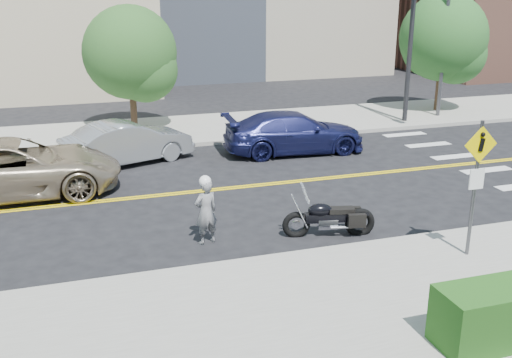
{
  "coord_description": "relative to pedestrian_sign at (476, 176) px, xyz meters",
  "views": [
    {
      "loc": [
        -3.87,
        -16.34,
        5.83
      ],
      "look_at": [
        0.41,
        -2.89,
        1.2
      ],
      "focal_mm": 42.0,
      "sensor_mm": 36.0,
      "label": 1
    }
  ],
  "objects": [
    {
      "name": "ground_plane",
      "position": [
        -4.2,
        6.31,
        -1.96
      ],
      "size": [
        120.0,
        120.0,
        0.0
      ],
      "primitive_type": "plane",
      "color": "black",
      "rests_on": "ground"
    },
    {
      "name": "sidewalk_near",
      "position": [
        -4.2,
        -1.19,
        -1.89
      ],
      "size": [
        60.0,
        5.0,
        0.15
      ],
      "primitive_type": "cube",
      "color": "#9E9B91",
      "rests_on": "ground_plane"
    },
    {
      "name": "sidewalk_far",
      "position": [
        -4.2,
        13.81,
        -1.89
      ],
      "size": [
        60.0,
        5.0,
        0.15
      ],
      "primitive_type": "cube",
      "color": "#9E9B91",
      "rests_on": "ground_plane"
    },
    {
      "name": "lamp_post",
      "position": [
        7.8,
        12.81,
        2.19
      ],
      "size": [
        0.16,
        0.16,
        8.0
      ],
      "primitive_type": "cylinder",
      "color": "#4C4C51",
      "rests_on": "sidewalk_far"
    },
    {
      "name": "traffic_light",
      "position": [
        5.8,
        11.39,
        2.71
      ],
      "size": [
        0.28,
        4.5,
        7.0
      ],
      "color": "black",
      "rests_on": "sidewalk_far"
    },
    {
      "name": "pedestrian_sign",
      "position": [
        0.0,
        0.0,
        0.0
      ],
      "size": [
        0.78,
        0.08,
        3.0
      ],
      "color": "#4C4C51",
      "rests_on": "sidewalk_near"
    },
    {
      "name": "motorcyclist",
      "position": [
        -5.26,
        2.66,
        -1.13
      ],
      "size": [
        0.65,
        0.52,
        1.67
      ],
      "rotation": [
        0.0,
        0.0,
        3.42
      ],
      "color": "#A1A1A6",
      "rests_on": "ground"
    },
    {
      "name": "motorcycle",
      "position": [
        -2.33,
        2.2,
        -1.3
      ],
      "size": [
        2.27,
        1.1,
        1.32
      ],
      "primitive_type": null,
      "rotation": [
        0.0,
        0.0,
        -0.21
      ],
      "color": "black",
      "rests_on": "ground"
    },
    {
      "name": "suv",
      "position": [
        -9.72,
        7.55,
        -1.14
      ],
      "size": [
        6.0,
        2.87,
        1.65
      ],
      "primitive_type": "imported",
      "rotation": [
        0.0,
        0.0,
        1.59
      ],
      "color": "tan",
      "rests_on": "ground"
    },
    {
      "name": "parked_car_silver",
      "position": [
        -6.28,
        9.9,
        -1.24
      ],
      "size": [
        4.63,
        2.87,
        1.44
      ],
      "primitive_type": "imported",
      "rotation": [
        0.0,
        0.0,
        1.9
      ],
      "color": "#9A9EA1",
      "rests_on": "ground"
    },
    {
      "name": "parked_car_blue",
      "position": [
        -0.43,
        9.49,
        -1.22
      ],
      "size": [
        5.18,
        2.35,
        1.47
      ],
      "primitive_type": "imported",
      "rotation": [
        0.0,
        0.0,
        1.51
      ],
      "color": "navy",
      "rests_on": "ground"
    },
    {
      "name": "tree_far_a",
      "position": [
        -5.54,
        14.45,
        1.25
      ],
      "size": [
        3.71,
        3.71,
        5.08
      ],
      "rotation": [
        0.0,
        0.0,
        -0.42
      ],
      "color": "#382619",
      "rests_on": "ground"
    },
    {
      "name": "tree_far_b",
      "position": [
        8.49,
        13.92,
        1.52
      ],
      "size": [
        3.95,
        3.95,
        5.47
      ],
      "rotation": [
        0.0,
        0.0,
        0.23
      ],
      "color": "#382619",
      "rests_on": "ground"
    }
  ]
}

